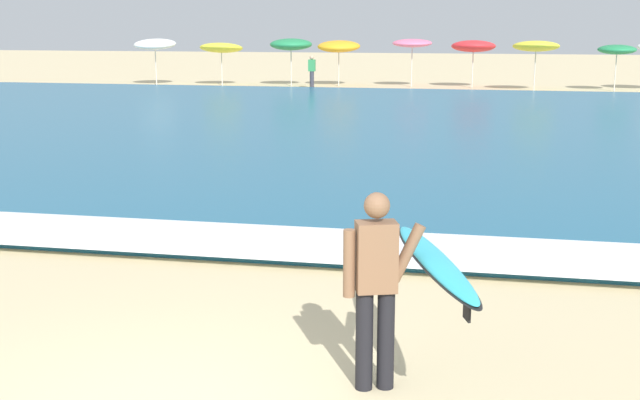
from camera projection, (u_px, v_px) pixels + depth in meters
name	position (u px, v px, depth m)	size (l,w,h in m)	color
sea	(410.00, 129.00, 24.24)	(120.00, 28.00, 0.14)	#1E6084
surf_foam	(311.00, 244.00, 11.40)	(120.00, 1.78, 0.01)	white
surfer_with_board	(402.00, 273.00, 7.06)	(1.28, 2.43, 1.73)	black
beach_umbrella_0	(155.00, 44.00, 41.42)	(2.08, 2.12, 2.36)	beige
beach_umbrella_1	(221.00, 48.00, 41.23)	(2.12, 2.15, 2.18)	beige
beach_umbrella_2	(291.00, 44.00, 40.90)	(2.07, 2.08, 2.32)	beige
beach_umbrella_3	(339.00, 46.00, 40.92)	(2.10, 2.13, 2.28)	beige
beach_umbrella_4	(412.00, 43.00, 40.24)	(1.91, 1.93, 2.34)	beige
beach_umbrella_5	(473.00, 46.00, 39.72)	(2.10, 2.12, 2.30)	beige
beach_umbrella_6	(536.00, 46.00, 37.81)	(2.10, 2.13, 2.35)	beige
beach_umbrella_7	(617.00, 50.00, 37.82)	(1.71, 1.72, 2.11)	beige
beachgoer_near_row_left	(312.00, 71.00, 39.10)	(0.32, 0.20, 1.58)	#383842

